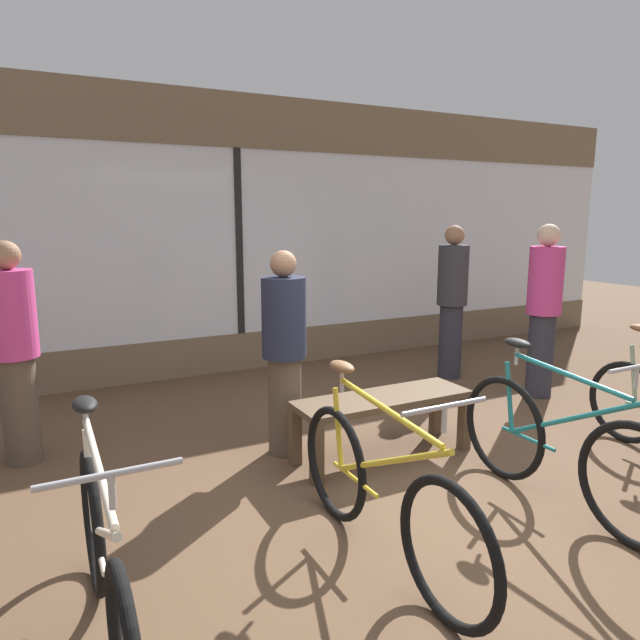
{
  "coord_description": "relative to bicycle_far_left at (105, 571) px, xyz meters",
  "views": [
    {
      "loc": [
        -2.22,
        -2.76,
        1.85
      ],
      "look_at": [
        0.0,
        1.56,
        0.95
      ],
      "focal_mm": 32.0,
      "sensor_mm": 36.0,
      "label": 1
    }
  ],
  "objects": [
    {
      "name": "ground_plane",
      "position": [
        2.04,
        0.45,
        -0.39
      ],
      "size": [
        24.0,
        24.0,
        0.0
      ],
      "primitive_type": "plane",
      "color": "brown"
    },
    {
      "name": "shop_back_wall",
      "position": [
        2.04,
        4.1,
        1.24
      ],
      "size": [
        12.0,
        0.08,
        3.2
      ],
      "color": "#7A664C",
      "rests_on": "ground_plane"
    },
    {
      "name": "bicycle_far_left",
      "position": [
        0.0,
        0.0,
        0.0
      ],
      "size": [
        0.46,
        1.76,
        1.04
      ],
      "color": "black",
      "rests_on": "ground_plane"
    },
    {
      "name": "bicycle_left",
      "position": [
        1.39,
        0.05,
        -0.01
      ],
      "size": [
        0.46,
        1.76,
        1.03
      ],
      "color": "black",
      "rests_on": "ground_plane"
    },
    {
      "name": "bicycle_right",
      "position": [
        2.72,
        0.02,
        0.01
      ],
      "size": [
        0.46,
        1.73,
        1.05
      ],
      "color": "black",
      "rests_on": "ground_plane"
    },
    {
      "name": "display_bench",
      "position": [
        2.15,
        1.18,
        0.0
      ],
      "size": [
        1.4,
        0.44,
        0.49
      ],
      "color": "brown",
      "rests_on": "ground_plane"
    },
    {
      "name": "customer_near_rack",
      "position": [
        -0.32,
        2.35,
        0.48
      ],
      "size": [
        0.4,
        0.4,
        1.67
      ],
      "color": "brown",
      "rests_on": "ground_plane"
    },
    {
      "name": "customer_by_window",
      "position": [
        4.43,
        1.71,
        0.54
      ],
      "size": [
        0.47,
        0.47,
        1.76
      ],
      "color": "#2D2D38",
      "rests_on": "ground_plane"
    },
    {
      "name": "customer_mid_floor",
      "position": [
        1.53,
        1.61,
        0.46
      ],
      "size": [
        0.51,
        0.56,
        1.59
      ],
      "color": "brown",
      "rests_on": "ground_plane"
    },
    {
      "name": "customer_near_bench",
      "position": [
        4.06,
        2.68,
        0.52
      ],
      "size": [
        0.34,
        0.34,
        1.74
      ],
      "color": "#2D2D38",
      "rests_on": "ground_plane"
    }
  ]
}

